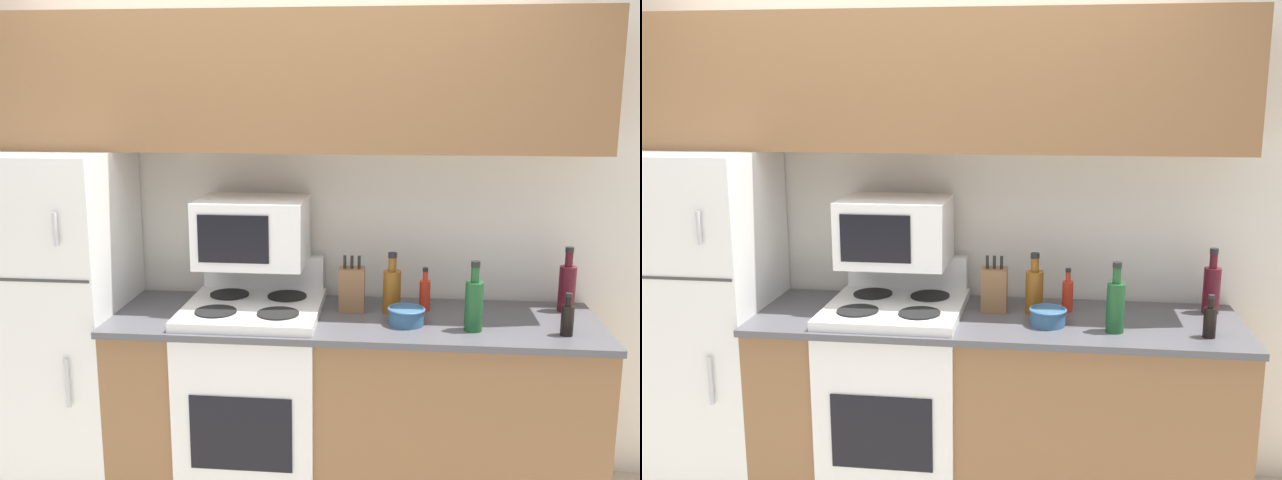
{
  "view_description": "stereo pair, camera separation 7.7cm",
  "coord_description": "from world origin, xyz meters",
  "views": [
    {
      "loc": [
        0.53,
        -2.76,
        1.87
      ],
      "look_at": [
        0.22,
        0.28,
        1.24
      ],
      "focal_mm": 40.0,
      "sensor_mm": 36.0,
      "label": 1
    },
    {
      "loc": [
        0.61,
        -2.75,
        1.87
      ],
      "look_at": [
        0.22,
        0.28,
        1.24
      ],
      "focal_mm": 40.0,
      "sensor_mm": 36.0,
      "label": 2
    }
  ],
  "objects": [
    {
      "name": "wall_back",
      "position": [
        0.0,
        0.66,
        1.27
      ],
      "size": [
        8.0,
        0.05,
        2.55
      ],
      "color": "silver",
      "rests_on": "ground_plane"
    },
    {
      "name": "lower_cabinets",
      "position": [
        0.37,
        0.31,
        0.44
      ],
      "size": [
        2.16,
        0.65,
        0.89
      ],
      "color": "brown",
      "rests_on": "ground_plane"
    },
    {
      "name": "refrigerator",
      "position": [
        -1.08,
        0.31,
        0.8
      ],
      "size": [
        0.73,
        0.65,
        1.61
      ],
      "color": "white",
      "rests_on": "ground_plane"
    },
    {
      "name": "upper_cabinets",
      "position": [
        0.0,
        0.47,
        1.91
      ],
      "size": [
        2.9,
        0.34,
        0.61
      ],
      "color": "brown",
      "rests_on": "refrigerator"
    },
    {
      "name": "stove",
      "position": [
        -0.09,
        0.29,
        0.48
      ],
      "size": [
        0.61,
        0.63,
        1.09
      ],
      "color": "white",
      "rests_on": "ground_plane"
    },
    {
      "name": "microwave",
      "position": [
        -0.11,
        0.4,
        1.24
      ],
      "size": [
        0.49,
        0.38,
        0.3
      ],
      "color": "white",
      "rests_on": "stove"
    },
    {
      "name": "knife_block",
      "position": [
        0.35,
        0.37,
        0.99
      ],
      "size": [
        0.12,
        0.09,
        0.26
      ],
      "color": "brown",
      "rests_on": "lower_cabinets"
    },
    {
      "name": "bowl",
      "position": [
        0.6,
        0.2,
        0.93
      ],
      "size": [
        0.16,
        0.16,
        0.07
      ],
      "color": "#335B84",
      "rests_on": "lower_cabinets"
    },
    {
      "name": "bottle_whiskey",
      "position": [
        0.53,
        0.37,
        1.0
      ],
      "size": [
        0.08,
        0.08,
        0.28
      ],
      "color": "brown",
      "rests_on": "lower_cabinets"
    },
    {
      "name": "bottle_soy_sauce",
      "position": [
        1.26,
        0.13,
        0.96
      ],
      "size": [
        0.05,
        0.05,
        0.18
      ],
      "color": "black",
      "rests_on": "lower_cabinets"
    },
    {
      "name": "bottle_wine_green",
      "position": [
        0.88,
        0.15,
        1.0
      ],
      "size": [
        0.08,
        0.08,
        0.3
      ],
      "color": "#194C23",
      "rests_on": "lower_cabinets"
    },
    {
      "name": "bottle_wine_red",
      "position": [
        1.33,
        0.47,
        1.0
      ],
      "size": [
        0.08,
        0.08,
        0.3
      ],
      "color": "#470F19",
      "rests_on": "lower_cabinets"
    },
    {
      "name": "bottle_hot_sauce",
      "position": [
        0.69,
        0.42,
        0.96
      ],
      "size": [
        0.05,
        0.05,
        0.2
      ],
      "color": "red",
      "rests_on": "lower_cabinets"
    }
  ]
}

